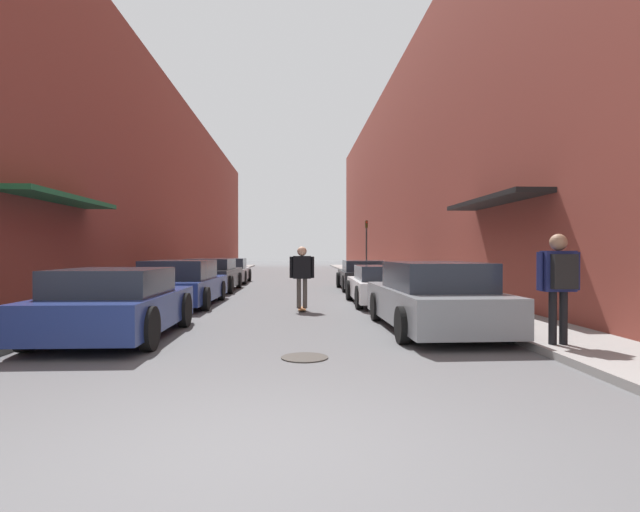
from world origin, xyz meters
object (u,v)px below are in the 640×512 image
(manhole_cover, at_px, (305,357))
(pedestrian, at_px, (559,275))
(parked_car_right_0, at_px, (433,298))
(parked_car_left_3, at_px, (230,271))
(parked_car_left_0, at_px, (116,304))
(parked_car_left_2, at_px, (212,275))
(parked_car_right_1, at_px, (385,285))
(parked_car_right_2, at_px, (364,275))
(parked_car_left_1, at_px, (181,284))
(skateboarder, at_px, (302,271))
(traffic_light, at_px, (366,241))

(manhole_cover, xyz_separation_m, pedestrian, (3.99, 0.23, 1.20))
(parked_car_right_0, bearing_deg, parked_car_left_3, 111.45)
(parked_car_left_0, bearing_deg, parked_car_left_2, 90.52)
(manhole_cover, bearing_deg, parked_car_right_1, 70.99)
(parked_car_left_3, relative_size, parked_car_right_1, 0.98)
(parked_car_left_0, bearing_deg, parked_car_right_1, 43.12)
(parked_car_right_0, xyz_separation_m, parked_car_right_2, (0.06, 10.63, -0.06))
(parked_car_left_2, xyz_separation_m, manhole_cover, (3.50, -12.77, -0.63))
(parked_car_right_2, relative_size, pedestrian, 2.49)
(pedestrian, bearing_deg, parked_car_right_2, 95.88)
(parked_car_left_2, bearing_deg, manhole_cover, -74.66)
(parked_car_left_1, height_order, parked_car_left_3, parked_car_left_1)
(parked_car_right_1, relative_size, skateboarder, 2.41)
(parked_car_right_1, xyz_separation_m, skateboarder, (-2.52, -1.55, 0.48))
(parked_car_left_1, height_order, manhole_cover, parked_car_left_1)
(parked_car_left_0, xyz_separation_m, parked_car_left_2, (-0.10, 10.93, 0.01))
(parked_car_right_2, height_order, skateboarder, skateboarder)
(parked_car_right_0, bearing_deg, traffic_light, 85.43)
(parked_car_left_2, height_order, parked_car_left_3, parked_car_left_2)
(skateboarder, xyz_separation_m, traffic_light, (4.28, 17.91, 1.18))
(parked_car_left_3, bearing_deg, pedestrian, -67.11)
(manhole_cover, bearing_deg, parked_car_left_3, 100.90)
(parked_car_left_0, bearing_deg, skateboarder, 49.55)
(parked_car_right_2, relative_size, manhole_cover, 6.18)
(parked_car_left_3, xyz_separation_m, manhole_cover, (3.43, -17.81, -0.59))
(parked_car_left_1, bearing_deg, pedestrian, -43.80)
(parked_car_right_2, relative_size, skateboarder, 2.52)
(parked_car_left_1, height_order, skateboarder, skateboarder)
(parked_car_right_2, bearing_deg, parked_car_right_1, -91.17)
(parked_car_left_3, distance_m, traffic_light, 9.92)
(traffic_light, bearing_deg, parked_car_left_0, -109.38)
(parked_car_left_1, height_order, parked_car_right_0, parked_car_right_0)
(parked_car_right_1, relative_size, pedestrian, 2.37)
(parked_car_left_1, xyz_separation_m, traffic_light, (7.81, 16.39, 1.60))
(parked_car_left_0, relative_size, pedestrian, 2.33)
(parked_car_right_1, bearing_deg, parked_car_left_1, -179.80)
(pedestrian, bearing_deg, parked_car_left_1, 136.20)
(traffic_light, bearing_deg, parked_car_left_1, -115.47)
(parked_car_left_2, height_order, pedestrian, pedestrian)
(parked_car_left_1, relative_size, parked_car_right_0, 1.00)
(parked_car_left_0, distance_m, manhole_cover, 3.92)
(parked_car_left_0, relative_size, parked_car_right_0, 0.87)
(parked_car_left_2, bearing_deg, pedestrian, -59.14)
(skateboarder, xyz_separation_m, manhole_cover, (-0.03, -5.87, -1.05))
(parked_car_left_0, height_order, manhole_cover, parked_car_left_0)
(parked_car_right_0, height_order, pedestrian, pedestrian)
(parked_car_right_0, bearing_deg, pedestrian, -57.93)
(manhole_cover, bearing_deg, parked_car_left_0, 151.59)
(parked_car_left_0, height_order, pedestrian, pedestrian)
(parked_car_right_1, distance_m, skateboarder, 3.00)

